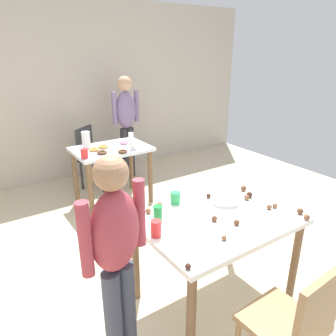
% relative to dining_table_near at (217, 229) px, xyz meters
% --- Properties ---
extents(ground_plane, '(6.40, 6.40, 0.00)m').
position_rel_dining_table_near_xyz_m(ground_plane, '(0.06, 0.11, -0.65)').
color(ground_plane, beige).
extents(wall_back, '(6.40, 0.10, 2.60)m').
position_rel_dining_table_near_xyz_m(wall_back, '(0.06, 3.31, 0.65)').
color(wall_back, '#BCB2A3').
rests_on(wall_back, ground_plane).
extents(dining_table_near, '(1.14, 0.83, 0.75)m').
position_rel_dining_table_near_xyz_m(dining_table_near, '(0.00, 0.00, 0.00)').
color(dining_table_near, white).
rests_on(dining_table_near, ground_plane).
extents(dining_table_far, '(0.93, 0.65, 0.75)m').
position_rel_dining_table_near_xyz_m(dining_table_far, '(0.07, 2.04, -0.03)').
color(dining_table_far, silver).
rests_on(dining_table_far, ground_plane).
extents(chair_near_table, '(0.42, 0.42, 0.87)m').
position_rel_dining_table_near_xyz_m(chair_near_table, '(-0.12, -0.79, -0.15)').
color(chair_near_table, olive).
rests_on(chair_near_table, ground_plane).
extents(chair_far_table, '(0.56, 0.56, 0.87)m').
position_rel_dining_table_near_xyz_m(chair_far_table, '(0.06, 2.71, -0.15)').
color(chair_far_table, '#2D2D33').
rests_on(chair_far_table, ground_plane).
extents(person_girl_near, '(0.45, 0.27, 1.41)m').
position_rel_dining_table_near_xyz_m(person_girl_near, '(-0.85, -0.08, 0.18)').
color(person_girl_near, '#383D4C').
rests_on(person_girl_near, ground_plane).
extents(person_adult_far, '(0.45, 0.22, 1.54)m').
position_rel_dining_table_near_xyz_m(person_adult_far, '(0.65, 2.74, 0.28)').
color(person_adult_far, '#28282D').
rests_on(person_adult_far, ground_plane).
extents(mixing_bowl, '(0.22, 0.22, 0.07)m').
position_rel_dining_table_near_xyz_m(mixing_bowl, '(0.22, 0.15, 0.14)').
color(mixing_bowl, white).
rests_on(mixing_bowl, dining_table_near).
extents(soda_can, '(0.07, 0.07, 0.12)m').
position_rel_dining_table_near_xyz_m(soda_can, '(-0.40, 0.19, 0.16)').
color(soda_can, '#198438').
rests_on(soda_can, dining_table_near).
extents(fork_near, '(0.17, 0.02, 0.01)m').
position_rel_dining_table_near_xyz_m(fork_near, '(-0.03, 0.20, 0.10)').
color(fork_near, silver).
rests_on(fork_near, dining_table_near).
extents(cup_near_0, '(0.08, 0.08, 0.10)m').
position_rel_dining_table_near_xyz_m(cup_near_0, '(-0.13, 0.35, 0.15)').
color(cup_near_0, green).
rests_on(cup_near_0, dining_table_near).
extents(cup_near_1, '(0.07, 0.07, 0.11)m').
position_rel_dining_table_near_xyz_m(cup_near_1, '(-0.51, 0.04, 0.16)').
color(cup_near_1, red).
rests_on(cup_near_1, dining_table_near).
extents(cake_ball_0, '(0.04, 0.04, 0.04)m').
position_rel_dining_table_near_xyz_m(cake_ball_0, '(0.15, 0.28, 0.12)').
color(cake_ball_0, '#3D2319').
rests_on(cake_ball_0, dining_table_near).
extents(cake_ball_1, '(0.04, 0.04, 0.04)m').
position_rel_dining_table_near_xyz_m(cake_ball_1, '(-0.06, -0.03, 0.12)').
color(cake_ball_1, brown).
rests_on(cake_ball_1, dining_table_near).
extents(cake_ball_2, '(0.04, 0.04, 0.04)m').
position_rel_dining_table_near_xyz_m(cake_ball_2, '(0.51, -0.39, 0.12)').
color(cake_ball_2, brown).
rests_on(cake_ball_2, dining_table_near).
extents(cake_ball_3, '(0.05, 0.05, 0.05)m').
position_rel_dining_table_near_xyz_m(cake_ball_3, '(0.54, -0.31, 0.12)').
color(cake_ball_3, brown).
rests_on(cake_ball_3, dining_table_near).
extents(cake_ball_4, '(0.04, 0.04, 0.04)m').
position_rel_dining_table_near_xyz_m(cake_ball_4, '(-0.17, -0.25, 0.12)').
color(cake_ball_4, brown).
rests_on(cake_ball_4, dining_table_near).
extents(cake_ball_5, '(0.05, 0.05, 0.05)m').
position_rel_dining_table_near_xyz_m(cake_ball_5, '(0.39, 0.08, 0.12)').
color(cake_ball_5, brown).
rests_on(cake_ball_5, dining_table_near).
extents(cake_ball_6, '(0.04, 0.04, 0.04)m').
position_rel_dining_table_near_xyz_m(cake_ball_6, '(0.41, -0.13, 0.12)').
color(cake_ball_6, brown).
rests_on(cake_ball_6, dining_table_near).
extents(cake_ball_7, '(0.04, 0.04, 0.04)m').
position_rel_dining_table_near_xyz_m(cake_ball_7, '(0.47, -0.14, 0.12)').
color(cake_ball_7, brown).
rests_on(cake_ball_7, dining_table_near).
extents(cake_ball_8, '(0.05, 0.05, 0.05)m').
position_rel_dining_table_near_xyz_m(cake_ball_8, '(0.44, 0.10, 0.13)').
color(cake_ball_8, '#3D2319').
rests_on(cake_ball_8, dining_table_near).
extents(cake_ball_9, '(0.05, 0.05, 0.05)m').
position_rel_dining_table_near_xyz_m(cake_ball_9, '(-0.28, 0.36, 0.12)').
color(cake_ball_9, brown).
rests_on(cake_ball_9, dining_table_near).
extents(cake_ball_10, '(0.04, 0.04, 0.04)m').
position_rel_dining_table_near_xyz_m(cake_ball_10, '(-0.54, -0.35, 0.12)').
color(cake_ball_10, '#3D2319').
rests_on(cake_ball_10, dining_table_near).
extents(cake_ball_11, '(0.04, 0.04, 0.04)m').
position_rel_dining_table_near_xyz_m(cake_ball_11, '(0.03, -0.16, 0.12)').
color(cake_ball_11, brown).
rests_on(cake_ball_11, dining_table_near).
extents(cake_ball_12, '(0.04, 0.04, 0.04)m').
position_rel_dining_table_near_xyz_m(cake_ball_12, '(-0.40, 0.33, 0.12)').
color(cake_ball_12, brown).
rests_on(cake_ball_12, dining_table_near).
extents(cake_ball_13, '(0.05, 0.05, 0.05)m').
position_rel_dining_table_near_xyz_m(cake_ball_13, '(0.49, 0.22, 0.12)').
color(cake_ball_13, brown).
rests_on(cake_ball_13, dining_table_near).
extents(pitcher_far, '(0.11, 0.11, 0.21)m').
position_rel_dining_table_near_xyz_m(pitcher_far, '(-0.18, 2.21, 0.20)').
color(pitcher_far, white).
rests_on(pitcher_far, dining_table_far).
extents(cup_far_0, '(0.07, 0.07, 0.11)m').
position_rel_dining_table_near_xyz_m(cup_far_0, '(0.44, 2.20, 0.15)').
color(cup_far_0, white).
rests_on(cup_far_0, dining_table_far).
extents(cup_far_1, '(0.09, 0.09, 0.11)m').
position_rel_dining_table_near_xyz_m(cup_far_1, '(0.27, 1.82, 0.15)').
color(cup_far_1, white).
rests_on(cup_far_1, dining_table_far).
extents(cup_far_2, '(0.08, 0.08, 0.11)m').
position_rel_dining_table_near_xyz_m(cup_far_2, '(-0.34, 1.83, 0.16)').
color(cup_far_2, red).
rests_on(cup_far_2, dining_table_far).
extents(donut_far_0, '(0.12, 0.12, 0.04)m').
position_rel_dining_table_near_xyz_m(donut_far_0, '(-0.15, 2.03, 0.12)').
color(donut_far_0, gold).
rests_on(donut_far_0, dining_table_far).
extents(donut_far_1, '(0.12, 0.12, 0.04)m').
position_rel_dining_table_near_xyz_m(donut_far_1, '(-0.12, 1.87, 0.12)').
color(donut_far_1, brown).
rests_on(donut_far_1, dining_table_far).
extents(donut_far_2, '(0.12, 0.12, 0.04)m').
position_rel_dining_table_near_xyz_m(donut_far_2, '(0.29, 2.12, 0.12)').
color(donut_far_2, pink).
rests_on(donut_far_2, dining_table_far).
extents(donut_far_3, '(0.12, 0.12, 0.04)m').
position_rel_dining_table_near_xyz_m(donut_far_3, '(-0.01, 2.09, 0.12)').
color(donut_far_3, gold).
rests_on(donut_far_3, dining_table_far).
extents(donut_far_4, '(0.11, 0.11, 0.03)m').
position_rel_dining_table_near_xyz_m(donut_far_4, '(0.10, 1.77, 0.12)').
color(donut_far_4, brown).
rests_on(donut_far_4, dining_table_far).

